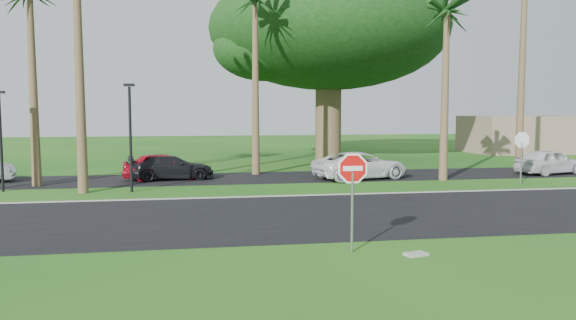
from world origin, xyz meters
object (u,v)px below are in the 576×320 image
(stop_sign_near, at_px, (352,181))
(car_red, at_px, (163,166))
(car_dark, at_px, (171,168))
(car_pickup, at_px, (550,162))
(stop_sign_far, at_px, (522,147))
(car_minivan, at_px, (361,166))

(stop_sign_near, distance_m, car_red, 16.42)
(stop_sign_near, height_order, car_dark, stop_sign_near)
(car_pickup, bearing_deg, car_dark, 72.74)
(stop_sign_far, bearing_deg, car_red, -14.87)
(car_red, relative_size, car_pickup, 0.99)
(car_dark, relative_size, car_minivan, 0.86)
(stop_sign_far, height_order, car_pickup, stop_sign_far)
(car_red, distance_m, car_minivan, 10.01)
(stop_sign_near, bearing_deg, car_pickup, 43.14)
(stop_sign_near, xyz_separation_m, car_pickup, (15.33, 14.37, -1.08))
(stop_sign_far, height_order, car_dark, stop_sign_far)
(car_red, height_order, car_pickup, car_pickup)
(stop_sign_far, bearing_deg, car_minivan, -23.98)
(stop_sign_near, height_order, car_pickup, stop_sign_near)
(car_red, relative_size, car_minivan, 0.82)
(stop_sign_near, relative_size, stop_sign_far, 1.00)
(stop_sign_far, distance_m, car_minivan, 7.69)
(car_pickup, bearing_deg, stop_sign_far, 116.99)
(stop_sign_near, bearing_deg, car_minivan, 72.13)
(car_dark, xyz_separation_m, car_minivan, (9.51, -1.32, 0.07))
(stop_sign_near, relative_size, car_dark, 0.62)
(stop_sign_far, xyz_separation_m, car_dark, (-16.46, 4.41, -1.16))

